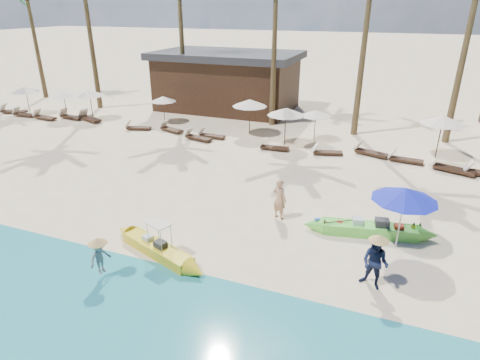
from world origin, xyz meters
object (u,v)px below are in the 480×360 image
at_px(green_canoe, 369,229).
at_px(tourist, 280,199).
at_px(yellow_canoe, 157,249).
at_px(blue_umbrella, 405,194).

xyz_separation_m(green_canoe, tourist, (-3.32, 0.02, 0.58)).
relative_size(yellow_canoe, tourist, 2.84).
xyz_separation_m(yellow_canoe, tourist, (3.04, 3.79, 0.61)).
distance_m(tourist, blue_umbrella, 4.47).
xyz_separation_m(tourist, blue_umbrella, (4.25, -0.62, 1.22)).
distance_m(yellow_canoe, blue_umbrella, 8.15).
distance_m(green_canoe, blue_umbrella, 2.12).
relative_size(green_canoe, yellow_canoe, 1.13).
bearing_deg(green_canoe, tourist, 168.60).
bearing_deg(yellow_canoe, green_canoe, 50.19).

